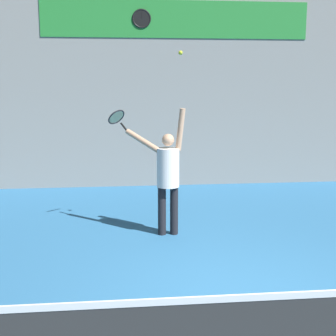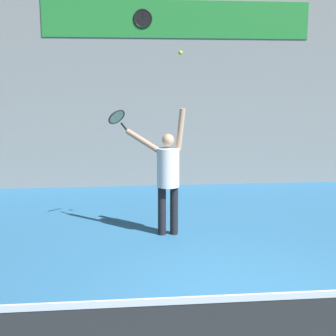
{
  "view_description": "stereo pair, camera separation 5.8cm",
  "coord_description": "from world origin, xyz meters",
  "px_view_note": "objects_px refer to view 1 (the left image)",
  "views": [
    {
      "loc": [
        -1.37,
        -4.57,
        2.4
      ],
      "look_at": [
        -0.6,
        2.66,
        1.09
      ],
      "focal_mm": 50.0,
      "sensor_mm": 36.0,
      "label": 1
    },
    {
      "loc": [
        -1.31,
        -4.57,
        2.4
      ],
      "look_at": [
        -0.6,
        2.66,
        1.09
      ],
      "focal_mm": 50.0,
      "sensor_mm": 36.0,
      "label": 2
    }
  ],
  "objects_px": {
    "tennis_racket": "(117,118)",
    "tennis_ball": "(181,53)",
    "scoreboard_clock": "(142,19)",
    "tennis_player": "(167,173)"
  },
  "relations": [
    {
      "from": "tennis_racket",
      "to": "tennis_player",
      "type": "bearing_deg",
      "value": -35.55
    },
    {
      "from": "scoreboard_clock",
      "to": "tennis_ball",
      "type": "distance_m",
      "value": 3.88
    },
    {
      "from": "tennis_player",
      "to": "tennis_ball",
      "type": "height_order",
      "value": "tennis_ball"
    },
    {
      "from": "scoreboard_clock",
      "to": "tennis_racket",
      "type": "bearing_deg",
      "value": -100.67
    },
    {
      "from": "scoreboard_clock",
      "to": "tennis_player",
      "type": "distance_m",
      "value": 4.64
    },
    {
      "from": "tennis_racket",
      "to": "scoreboard_clock",
      "type": "bearing_deg",
      "value": 79.33
    },
    {
      "from": "tennis_racket",
      "to": "tennis_ball",
      "type": "height_order",
      "value": "tennis_ball"
    },
    {
      "from": "tennis_player",
      "to": "tennis_racket",
      "type": "distance_m",
      "value": 1.27
    },
    {
      "from": "scoreboard_clock",
      "to": "tennis_ball",
      "type": "height_order",
      "value": "scoreboard_clock"
    },
    {
      "from": "tennis_racket",
      "to": "tennis_ball",
      "type": "bearing_deg",
      "value": -32.49
    }
  ]
}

